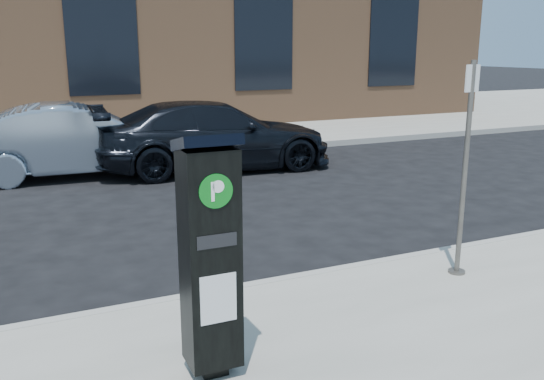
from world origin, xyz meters
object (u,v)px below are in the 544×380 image
car_silver (79,140)px  car_dark (214,136)px  parking_kiosk (210,255)px  sign_pole (465,172)px

car_silver → car_dark: bearing=-98.9°
parking_kiosk → car_dark: 8.39m
parking_kiosk → car_silver: (0.02, 8.47, -0.36)m
parking_kiosk → sign_pole: size_ratio=0.81×
car_dark → parking_kiosk: bearing=164.9°
parking_kiosk → car_silver: parking_kiosk is taller
sign_pole → car_dark: (-0.37, 7.12, -0.56)m
car_silver → parking_kiosk: bearing=-177.6°
sign_pole → car_silver: 8.30m
car_silver → car_dark: 2.80m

